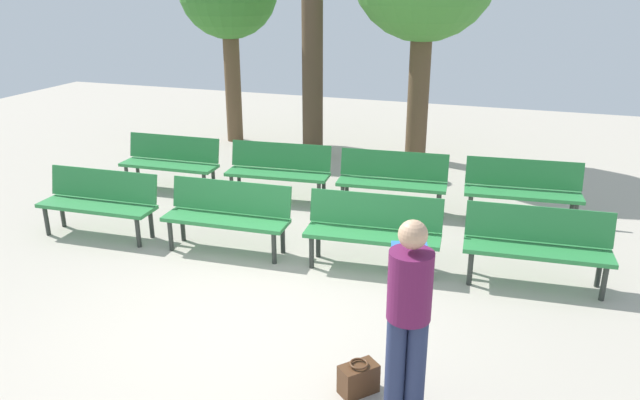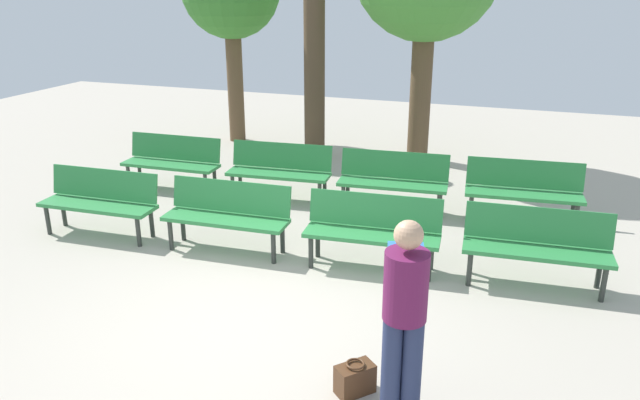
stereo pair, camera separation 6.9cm
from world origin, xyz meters
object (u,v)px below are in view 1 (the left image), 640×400
object	(u,v)px
bench_r1_c1	(279,168)
bench_r1_c0	(171,160)
bench_r0_c1	(228,212)
bench_r0_c3	(537,242)
tree_1	(313,77)
visitor_with_backpack	(409,305)
bench_r1_c2	(392,178)
bench_r0_c0	(99,199)
bench_r1_c3	(523,187)
bench_r0_c2	(373,227)
handbag	(358,378)

from	to	relation	value
bench_r1_c1	bench_r1_c0	bearing A→B (deg)	178.72
bench_r0_c1	bench_r0_c3	distance (m)	3.72
tree_1	visitor_with_backpack	world-z (taller)	tree_1
bench_r1_c2	bench_r0_c0	bearing A→B (deg)	-153.10
bench_r1_c3	visitor_with_backpack	bearing A→B (deg)	-104.94
bench_r0_c1	bench_r1_c2	bearing A→B (deg)	48.40
bench_r0_c2	tree_1	bearing A→B (deg)	113.56
bench_r0_c2	bench_r1_c3	world-z (taller)	same
bench_r0_c1	bench_r1_c1	size ratio (longest dim) A/B	0.99
bench_r0_c3	bench_r1_c3	distance (m)	1.95
bench_r0_c0	handbag	bearing A→B (deg)	-29.60
bench_r0_c2	bench_r0_c1	bearing A→B (deg)	179.26
bench_r0_c2	bench_r1_c1	world-z (taller)	same
bench_r0_c3	visitor_with_backpack	distance (m)	2.81
bench_r0_c2	bench_r0_c3	bearing A→B (deg)	0.40
bench_r0_c1	bench_r0_c2	distance (m)	1.86
bench_r0_c3	bench_r1_c1	size ratio (longest dim) A/B	1.00
tree_1	bench_r0_c3	bearing A→B (deg)	-44.54
tree_1	bench_r1_c0	bearing A→B (deg)	-122.82
bench_r0_c3	bench_r1_c3	xyz separation A→B (m)	(-0.20, 1.94, 0.00)
bench_r0_c0	bench_r1_c0	size ratio (longest dim) A/B	1.00
handbag	bench_r0_c1	bearing A→B (deg)	136.00
visitor_with_backpack	bench_r1_c2	bearing A→B (deg)	-90.10
bench_r0_c0	bench_r1_c1	xyz separation A→B (m)	(1.74, 2.08, 0.00)
visitor_with_backpack	bench_r1_c1	bearing A→B (deg)	-70.21
bench_r0_c3	bench_r1_c0	size ratio (longest dim) A/B	1.01
bench_r0_c0	bench_r1_c2	size ratio (longest dim) A/B	0.99
bench_r1_c2	bench_r1_c1	bearing A→B (deg)	178.25
bench_r0_c0	bench_r0_c2	xyz separation A→B (m)	(3.71, 0.24, 0.00)
bench_r0_c1	handbag	size ratio (longest dim) A/B	4.53
bench_r0_c1	bench_r1_c0	distance (m)	2.69
bench_r0_c0	bench_r1_c1	world-z (taller)	same
bench_r0_c3	bench_r0_c0	bearing A→B (deg)	-179.84
bench_r1_c0	bench_r1_c1	bearing A→B (deg)	1.67
handbag	bench_r1_c2	bearing A→B (deg)	98.84
bench_r0_c2	handbag	world-z (taller)	bench_r0_c2
bench_r0_c2	handbag	distance (m)	2.46
bench_r1_c2	bench_r0_c1	bearing A→B (deg)	-133.76
bench_r1_c0	bench_r0_c0	bearing A→B (deg)	-88.90
bench_r0_c3	visitor_with_backpack	size ratio (longest dim) A/B	0.99
handbag	visitor_with_backpack	bearing A→B (deg)	-8.97
bench_r0_c2	bench_r0_c3	distance (m)	1.85
bench_r0_c1	bench_r0_c0	bearing A→B (deg)	-179.20
tree_1	handbag	xyz separation A→B (m)	(2.71, -6.55, -1.42)
bench_r1_c3	tree_1	xyz separation A→B (m)	(-3.88, 2.07, 1.05)
bench_r0_c2	bench_r1_c2	bearing A→B (deg)	91.17
bench_r0_c3	bench_r1_c0	xyz separation A→B (m)	(-5.66, 1.56, 0.00)
bench_r0_c1	tree_1	distance (m)	4.44
bench_r1_c2	handbag	xyz separation A→B (m)	(0.67, -4.32, -0.37)
handbag	bench_r0_c0	bearing A→B (deg)	152.86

